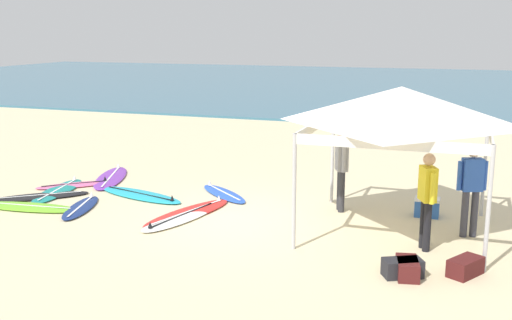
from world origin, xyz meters
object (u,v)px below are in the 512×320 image
surfboard_lime (28,207)px  gear_bag_on_sand (465,267)px  surfboard_red (188,213)px  surfboard_teal (58,191)px  person_grey (342,165)px  surfboard_black (40,196)px  gear_bag_near_tent (403,268)px  surfboard_cyan (140,195)px  surfboard_white (182,217)px  person_blue (472,185)px  person_yellow (427,195)px  surfboard_navy (81,207)px  surfboard_blue (224,193)px  cooler_box (427,207)px  canopy_tent (401,106)px  gear_bag_by_pole (407,268)px  surfboard_purple (111,178)px  surfboard_pink (75,185)px

surfboard_lime → gear_bag_on_sand: gear_bag_on_sand is taller
surfboard_red → surfboard_teal: (-3.67, 0.63, 0.00)m
person_grey → surfboard_black: bearing=-169.5°
surfboard_lime → gear_bag_near_tent: bearing=-8.2°
surfboard_cyan → surfboard_white: size_ratio=1.04×
surfboard_white → person_blue: person_blue is taller
surfboard_lime → gear_bag_near_tent: (7.98, -1.15, 0.10)m
person_blue → person_yellow: size_ratio=1.00×
surfboard_navy → surfboard_blue: 3.20m
surfboard_black → surfboard_blue: 4.20m
surfboard_red → person_yellow: (4.77, -0.51, 0.95)m
surfboard_black → surfboard_cyan: same height
gear_bag_on_sand → cooler_box: (-0.78, 2.99, 0.06)m
surfboard_cyan → surfboard_lime: 2.43m
canopy_tent → surfboard_red: canopy_tent is taller
gear_bag_by_pole → person_grey: bearing=118.1°
canopy_tent → gear_bag_on_sand: (1.29, -1.83, -2.25)m
surfboard_purple → surfboard_white: bearing=-37.2°
surfboard_black → person_yellow: 8.60m
surfboard_purple → gear_bag_by_pole: size_ratio=4.29×
surfboard_purple → surfboard_blue: same height
person_blue → gear_bag_on_sand: person_blue is taller
canopy_tent → surfboard_cyan: canopy_tent is taller
surfboard_navy → surfboard_red: bearing=9.1°
surfboard_navy → surfboard_pink: 2.05m
gear_bag_near_tent → gear_bag_by_pole: 0.07m
surfboard_white → canopy_tent: bearing=8.3°
surfboard_blue → person_yellow: (4.65, -2.17, 0.95)m
surfboard_purple → person_blue: 8.90m
surfboard_blue → cooler_box: (4.56, -0.17, 0.16)m
surfboard_blue → surfboard_pink: bearing=-173.3°
person_grey → canopy_tent: bearing=-38.0°
gear_bag_near_tent → surfboard_black: bearing=166.9°
surfboard_black → surfboard_pink: (0.13, 1.16, 0.00)m
surfboard_blue → gear_bag_on_sand: size_ratio=2.90×
gear_bag_near_tent → gear_bag_on_sand: size_ratio=1.00×
person_blue → surfboard_black: bearing=-177.6°
surfboard_navy → surfboard_lime: same height
person_yellow → gear_bag_near_tent: 1.61m
canopy_tent → surfboard_white: (-4.19, -0.61, -2.35)m
surfboard_cyan → surfboard_red: same height
surfboard_pink → surfboard_blue: bearing=6.7°
surfboard_navy → surfboard_teal: size_ratio=0.81×
surfboard_lime → person_grey: 6.75m
person_blue → surfboard_red: bearing=-175.2°
surfboard_lime → surfboard_red: bearing=11.7°
gear_bag_near_tent → gear_bag_on_sand: same height
surfboard_lime → person_grey: (6.37, 2.03, 0.95)m
surfboard_red → surfboard_white: same height
surfboard_navy → cooler_box: bearing=14.9°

